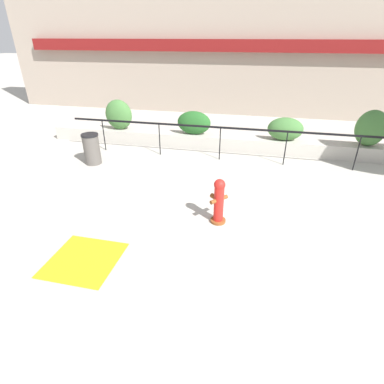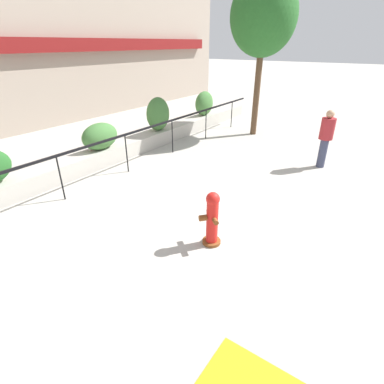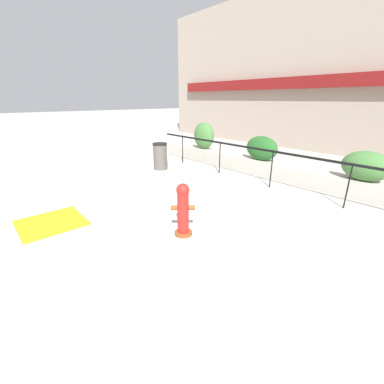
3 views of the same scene
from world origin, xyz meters
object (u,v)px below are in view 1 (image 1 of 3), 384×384
hedge_bush_2 (285,129)px  trash_bin (92,149)px  fire_hydrant (219,201)px  hedge_bush_0 (119,115)px  hedge_bush_3 (371,128)px  hedge_bush_1 (194,123)px

hedge_bush_2 → trash_bin: hedge_bush_2 is taller
hedge_bush_2 → fire_hydrant: hedge_bush_2 is taller
hedge_bush_0 → trash_bin: size_ratio=1.13×
hedge_bush_2 → fire_hydrant: size_ratio=1.13×
trash_bin → hedge_bush_3: bearing=15.1°
hedge_bush_1 → trash_bin: bearing=-140.5°
hedge_bush_3 → hedge_bush_1: bearing=180.0°
hedge_bush_0 → fire_hydrant: 6.86m
trash_bin → fire_hydrant: bearing=-29.5°
hedge_bush_2 → hedge_bush_3: hedge_bush_3 is taller
hedge_bush_0 → hedge_bush_3: (9.01, 0.00, 0.03)m
hedge_bush_1 → fire_hydrant: (1.67, -4.99, -0.38)m
hedge_bush_3 → trash_bin: hedge_bush_3 is taller
hedge_bush_2 → fire_hydrant: bearing=-107.9°
hedge_bush_0 → hedge_bush_2: hedge_bush_0 is taller
hedge_bush_2 → hedge_bush_3: 2.72m
hedge_bush_1 → trash_bin: size_ratio=1.24×
trash_bin → hedge_bush_1: bearing=39.5°
hedge_bush_3 → trash_bin: (-8.91, -2.40, -0.59)m
hedge_bush_2 → trash_bin: 6.66m
hedge_bush_0 → hedge_bush_2: bearing=0.0°
hedge_bush_1 → trash_bin: hedge_bush_1 is taller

